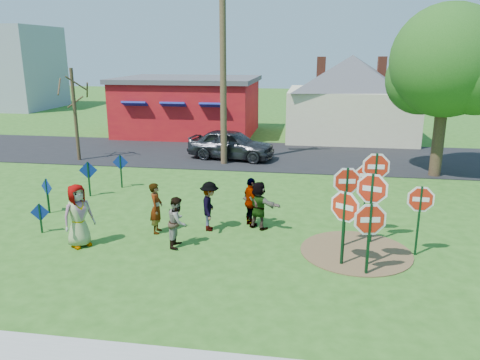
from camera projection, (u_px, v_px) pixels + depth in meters
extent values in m
plane|color=#2A5A19|center=(212.00, 231.00, 15.21)|extent=(120.00, 120.00, 0.00)
cube|color=black|center=(255.00, 155.00, 26.15)|extent=(120.00, 7.50, 0.04)
cylinder|color=brown|center=(356.00, 252.00, 13.58)|extent=(3.20, 3.20, 0.03)
cube|color=maroon|center=(189.00, 108.00, 32.68)|extent=(9.00, 7.00, 3.60)
cube|color=#4C4C51|center=(188.00, 79.00, 32.16)|extent=(9.40, 7.40, 0.30)
cube|color=navy|center=(135.00, 104.00, 29.47)|extent=(1.60, 0.78, 0.45)
cube|color=navy|center=(174.00, 105.00, 29.10)|extent=(1.60, 0.78, 0.45)
cube|color=navy|center=(213.00, 106.00, 28.73)|extent=(1.60, 0.78, 0.45)
cube|color=beige|center=(349.00, 114.00, 31.11)|extent=(8.00, 7.00, 3.20)
pyramid|color=#4C4C51|center=(353.00, 55.00, 30.09)|extent=(9.40, 9.40, 2.20)
cube|color=brown|center=(321.00, 68.00, 29.65)|extent=(0.55, 0.55, 1.40)
cube|color=brown|center=(382.00, 67.00, 30.96)|extent=(0.55, 0.55, 1.40)
cube|color=#8C939E|center=(1.00, 68.00, 46.86)|extent=(10.00, 8.00, 8.00)
cube|color=black|center=(344.00, 229.00, 12.53)|extent=(0.09, 0.10, 2.09)
cylinder|color=white|center=(345.00, 207.00, 12.36)|extent=(0.98, 0.64, 1.16)
cylinder|color=red|center=(345.00, 207.00, 12.36)|extent=(0.85, 0.56, 1.00)
cube|color=white|center=(345.00, 207.00, 12.36)|extent=(0.43, 0.28, 0.14)
cube|color=black|center=(365.00, 200.00, 14.58)|extent=(0.06, 0.07, 2.29)
cylinder|color=white|center=(367.00, 175.00, 14.37)|extent=(0.92, 0.17, 0.93)
cylinder|color=red|center=(367.00, 175.00, 14.37)|extent=(0.80, 0.15, 0.81)
cube|color=white|center=(367.00, 175.00, 14.37)|extent=(0.41, 0.07, 0.12)
cylinder|color=gold|center=(367.00, 175.00, 14.37)|extent=(0.92, 0.16, 0.93)
cube|color=black|center=(370.00, 221.00, 12.42)|extent=(0.08, 0.09, 2.59)
cylinder|color=white|center=(372.00, 189.00, 12.18)|extent=(1.07, 0.34, 1.11)
cylinder|color=red|center=(372.00, 189.00, 12.18)|extent=(0.93, 0.30, 0.96)
cube|color=white|center=(372.00, 189.00, 12.18)|extent=(0.47, 0.15, 0.14)
cube|color=black|center=(373.00, 199.00, 13.90)|extent=(0.06, 0.08, 2.78)
cylinder|color=white|center=(376.00, 167.00, 13.63)|extent=(1.09, 0.10, 1.09)
cylinder|color=red|center=(376.00, 167.00, 13.63)|extent=(0.94, 0.09, 0.94)
cube|color=white|center=(376.00, 167.00, 13.63)|extent=(0.48, 0.04, 0.14)
cylinder|color=gold|center=(376.00, 167.00, 13.63)|extent=(1.09, 0.09, 1.09)
cube|color=black|center=(369.00, 240.00, 12.00)|extent=(0.07, 0.09, 1.94)
cylinder|color=white|center=(370.00, 220.00, 11.85)|extent=(1.13, 0.24, 1.15)
cylinder|color=red|center=(370.00, 220.00, 11.85)|extent=(0.98, 0.21, 0.99)
cube|color=white|center=(370.00, 220.00, 11.85)|extent=(0.50, 0.10, 0.14)
cube|color=black|center=(418.00, 221.00, 13.15)|extent=(0.06, 0.07, 2.04)
cylinder|color=white|center=(421.00, 199.00, 12.98)|extent=(1.01, 0.06, 1.01)
cylinder|color=red|center=(421.00, 199.00, 12.98)|extent=(0.87, 0.06, 0.87)
cube|color=white|center=(421.00, 199.00, 12.98)|extent=(0.44, 0.02, 0.13)
cylinder|color=gold|center=(421.00, 199.00, 12.98)|extent=(1.01, 0.05, 1.01)
cube|color=black|center=(345.00, 208.00, 13.69)|extent=(0.07, 0.08, 2.42)
cylinder|color=white|center=(347.00, 181.00, 13.47)|extent=(1.08, 0.19, 1.09)
cylinder|color=red|center=(347.00, 181.00, 13.47)|extent=(0.93, 0.17, 0.94)
cube|color=white|center=(347.00, 181.00, 13.47)|extent=(0.47, 0.08, 0.14)
cube|color=black|center=(41.00, 218.00, 14.90)|extent=(0.06, 0.06, 0.98)
cube|color=navy|center=(40.00, 212.00, 14.85)|extent=(0.59, 0.14, 0.60)
cube|color=black|center=(48.00, 196.00, 16.70)|extent=(0.07, 0.08, 1.28)
cube|color=navy|center=(47.00, 187.00, 16.61)|extent=(0.57, 0.31, 0.64)
cube|color=black|center=(89.00, 179.00, 18.65)|extent=(0.07, 0.08, 1.41)
cube|color=navy|center=(88.00, 170.00, 18.55)|extent=(0.70, 0.19, 0.72)
cube|color=black|center=(121.00, 171.00, 19.81)|extent=(0.06, 0.07, 1.43)
cube|color=navy|center=(120.00, 162.00, 19.71)|extent=(0.67, 0.07, 0.67)
imported|color=#42478A|center=(78.00, 216.00, 13.78)|extent=(1.05, 1.12, 1.92)
imported|color=#20665B|center=(156.00, 208.00, 14.86)|extent=(0.47, 0.64, 1.65)
imported|color=brown|center=(178.00, 222.00, 13.83)|extent=(0.61, 0.76, 1.53)
imported|color=#2E2F33|center=(210.00, 206.00, 15.07)|extent=(0.74, 1.12, 1.62)
imported|color=#4C2856|center=(251.00, 202.00, 15.44)|extent=(0.84, 1.04, 1.65)
imported|color=#1D482D|center=(259.00, 205.00, 15.21)|extent=(1.52, 1.14, 1.60)
imported|color=#292A2E|center=(231.00, 144.00, 25.00)|extent=(4.87, 2.62, 1.58)
cylinder|color=#4C3823|center=(223.00, 62.00, 22.80)|extent=(0.32, 0.32, 10.27)
cylinder|color=#382819|center=(439.00, 132.00, 21.30)|extent=(0.53, 0.53, 4.19)
sphere|color=#194913|center=(447.00, 61.00, 20.46)|extent=(4.95, 4.95, 4.95)
sphere|color=#194913|center=(478.00, 73.00, 19.87)|extent=(3.62, 3.62, 3.62)
sphere|color=#194913|center=(421.00, 79.00, 21.54)|extent=(3.23, 3.23, 3.23)
cylinder|color=#382819|center=(75.00, 115.00, 24.32)|extent=(0.18, 0.18, 4.82)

